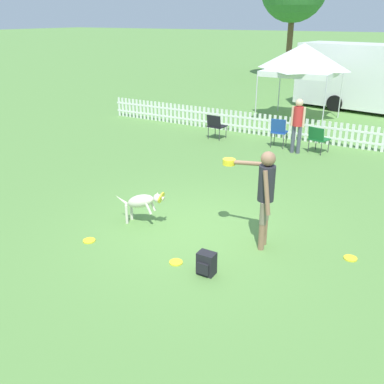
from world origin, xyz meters
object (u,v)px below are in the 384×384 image
object	(u,v)px
frisbee_near_handler	(350,258)
leaping_dog	(142,202)
canopy_tent_main	(303,59)
equipment_trailer	(363,76)
frisbee_midfield	(176,262)
folding_chair_green_right	(279,130)
handler_person	(263,187)
folding_chair_center	(216,125)
spectator_standing	(298,121)
frisbee_near_dog	(89,241)
backpack_on_grass	(206,264)
folding_chair_blue_left	(318,138)

from	to	relation	value
frisbee_near_handler	leaping_dog	bearing A→B (deg)	-169.45
canopy_tent_main	equipment_trailer	size ratio (longest dim) A/B	0.46
frisbee_midfield	folding_chair_green_right	distance (m)	7.44
handler_person	folding_chair_green_right	size ratio (longest dim) A/B	1.92
handler_person	frisbee_midfield	bearing A→B (deg)	133.45
folding_chair_center	equipment_trailer	world-z (taller)	equipment_trailer
handler_person	leaping_dog	bearing A→B (deg)	90.30
spectator_standing	canopy_tent_main	bearing A→B (deg)	-76.03
frisbee_near_handler	frisbee_near_dog	size ratio (longest dim) A/B	1.00
equipment_trailer	backpack_on_grass	bearing A→B (deg)	-77.82
folding_chair_center	folding_chair_green_right	world-z (taller)	folding_chair_green_right
frisbee_midfield	folding_chair_blue_left	world-z (taller)	folding_chair_blue_left
spectator_standing	folding_chair_center	bearing A→B (deg)	-6.18
leaping_dog	frisbee_near_handler	xyz separation A→B (m)	(3.82, 0.71, -0.47)
frisbee_near_handler	equipment_trailer	bearing A→B (deg)	100.05
backpack_on_grass	folding_chair_center	size ratio (longest dim) A/B	0.46
handler_person	canopy_tent_main	bearing A→B (deg)	5.47
handler_person	backpack_on_grass	bearing A→B (deg)	154.55
backpack_on_grass	equipment_trailer	distance (m)	14.91
frisbee_near_handler	equipment_trailer	distance (m)	13.50
leaping_dog	canopy_tent_main	size ratio (longest dim) A/B	0.38
handler_person	folding_chair_blue_left	bearing A→B (deg)	-2.31
frisbee_midfield	folding_chair_green_right	size ratio (longest dim) A/B	0.25
backpack_on_grass	folding_chair_green_right	bearing A→B (deg)	101.31
frisbee_near_dog	folding_chair_blue_left	distance (m)	7.85
folding_chair_blue_left	canopy_tent_main	size ratio (longest dim) A/B	0.28
leaping_dog	folding_chair_blue_left	size ratio (longest dim) A/B	1.35
canopy_tent_main	equipment_trailer	distance (m)	3.91
folding_chair_center	leaping_dog	bearing A→B (deg)	109.64
backpack_on_grass	frisbee_near_dog	bearing A→B (deg)	-176.45
canopy_tent_main	frisbee_near_dog	bearing A→B (deg)	-91.21
handler_person	frisbee_midfield	distance (m)	1.94
handler_person	equipment_trailer	xyz separation A→B (m)	(-0.84, 13.57, 0.32)
leaping_dog	canopy_tent_main	distance (m)	10.67
handler_person	folding_chair_center	bearing A→B (deg)	25.31
handler_person	canopy_tent_main	size ratio (longest dim) A/B	0.61
handler_person	frisbee_near_handler	world-z (taller)	handler_person
folding_chair_blue_left	folding_chair_green_right	size ratio (longest dim) A/B	0.88
leaping_dog	spectator_standing	bearing A→B (deg)	161.53
folding_chair_blue_left	spectator_standing	size ratio (longest dim) A/B	0.50
folding_chair_green_right	spectator_standing	size ratio (longest dim) A/B	0.57
leaping_dog	folding_chair_blue_left	distance (m)	6.69
folding_chair_blue_left	equipment_trailer	bearing A→B (deg)	-73.26
equipment_trailer	folding_chair_center	bearing A→B (deg)	-102.21
backpack_on_grass	spectator_standing	bearing A→B (deg)	96.67
frisbee_near_dog	folding_chair_green_right	size ratio (longest dim) A/B	0.25
frisbee_midfield	folding_chair_blue_left	distance (m)	7.40
folding_chair_blue_left	frisbee_near_dog	bearing A→B (deg)	89.81
leaping_dog	backpack_on_grass	bearing A→B (deg)	55.93
frisbee_near_dog	folding_chair_blue_left	xyz separation A→B (m)	(2.10, 7.55, 0.47)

